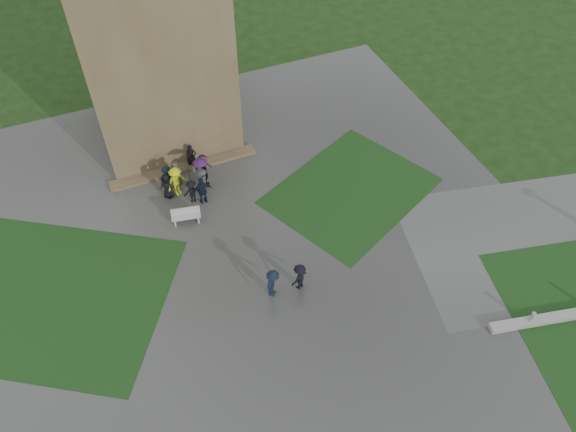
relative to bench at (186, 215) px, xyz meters
name	(u,v)px	position (x,y,z in m)	size (l,w,h in m)	color
ground	(243,304)	(1.03, -6.37, -0.50)	(120.00, 120.00, 0.00)	black
plaza	(230,274)	(1.03, -4.37, -0.49)	(34.00, 34.00, 0.02)	#383835
lawn_inset_left	(54,297)	(-7.47, -2.37, -0.47)	(11.00, 9.00, 0.01)	black
lawn_inset_right	(351,191)	(9.53, -1.37, -0.47)	(9.00, 7.00, 0.01)	black
tower_plinth	(184,168)	(1.03, 4.23, -0.37)	(9.00, 0.80, 0.22)	brown
bench	(186,215)	(0.00, 0.00, 0.00)	(1.67, 0.81, 0.93)	#B2B2AD
visitor_cluster	(189,178)	(0.90, 2.23, 0.56)	(3.44, 3.62, 2.62)	black
pedestrian_mid	(273,283)	(2.65, -6.37, 0.40)	(1.13, 0.58, 1.75)	black
pedestrian_near	(300,277)	(4.02, -6.48, 0.34)	(1.06, 0.55, 1.64)	black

